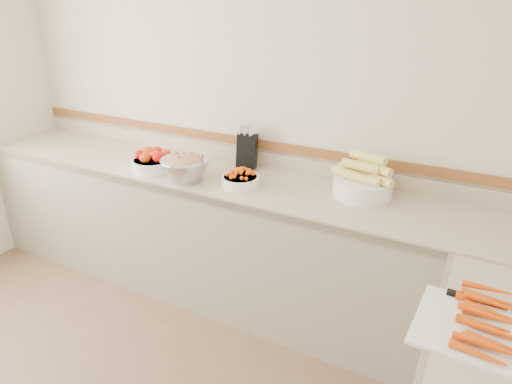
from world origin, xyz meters
The scene contains 8 objects.
back_wall centered at (0.00, 2.00, 1.30)m, with size 4.00×4.00×0.00m, color beige.
counter_back centered at (0.00, 1.68, 0.45)m, with size 4.00×0.65×1.08m.
knife_block centered at (-0.01, 1.90, 1.02)m, with size 0.16×0.18×0.31m.
tomato_bowl centered at (-0.55, 1.56, 0.96)m, with size 0.29×0.29×0.14m.
cherry_tomato_bowl centered at (0.11, 1.60, 0.94)m, with size 0.24×0.24×0.13m.
corn_bowl centered at (0.81, 1.80, 0.98)m, with size 0.38×0.34×0.25m.
rhubarb_bowl centered at (-0.23, 1.50, 0.99)m, with size 0.31×0.31×0.18m.
cutting_board centered at (1.54, 0.85, 0.92)m, with size 0.49×0.43×0.07m.
Camera 1 is at (1.42, -0.65, 1.98)m, focal length 32.00 mm.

